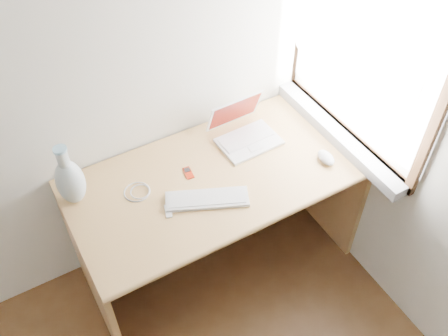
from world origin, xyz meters
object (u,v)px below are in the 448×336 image
desk (209,192)px  laptop (245,131)px  external_keyboard (207,199)px  vase (70,180)px

desk → laptop: size_ratio=4.63×
desk → external_keyboard: (-0.12, -0.21, 0.23)m
desk → external_keyboard: size_ratio=3.64×
external_keyboard → vase: vase is taller
desk → vase: bearing=171.6°
desk → laptop: bearing=14.7°
vase → external_keyboard: bearing=-30.1°
desk → laptop: laptop is taller
laptop → vase: size_ratio=0.94×
laptop → vase: 0.90m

